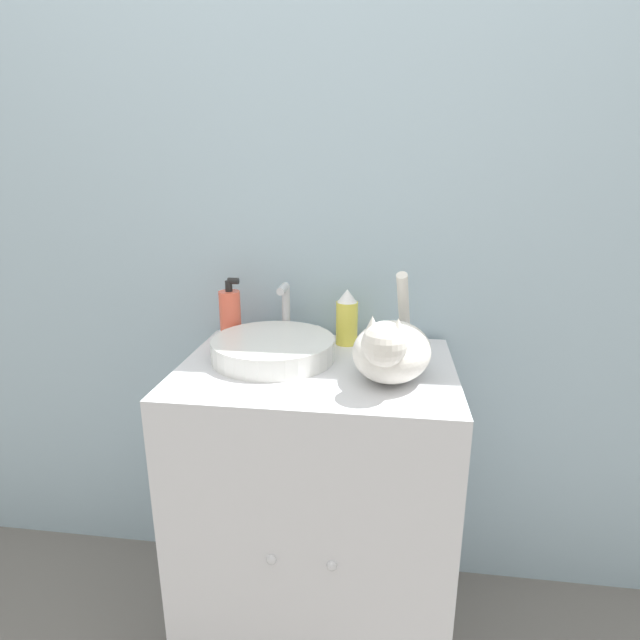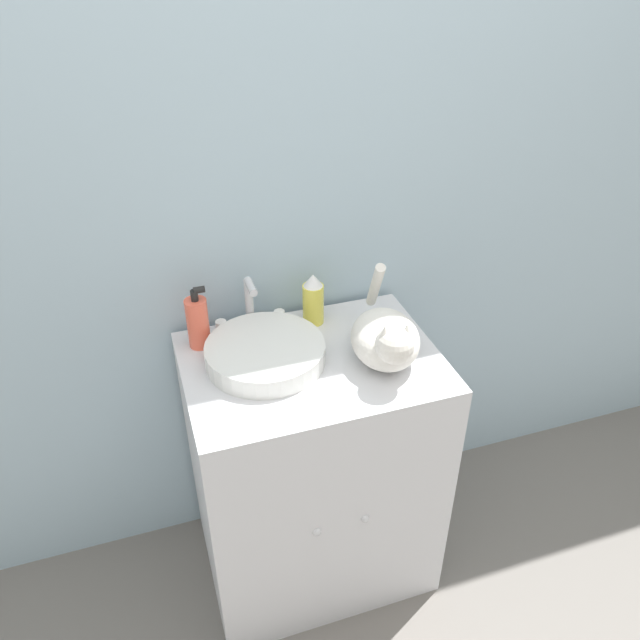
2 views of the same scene
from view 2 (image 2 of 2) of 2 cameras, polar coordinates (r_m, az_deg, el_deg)
The scene contains 8 objects.
ground_plane at distance 2.13m, azimuth 1.69°, elevation -25.78°, with size 8.00×8.00×0.00m, color slate.
wall_back at distance 1.71m, azimuth -3.91°, elevation 13.47°, with size 6.00×0.05×2.50m.
vanity_cabinet at distance 1.94m, azimuth -0.64°, elevation -13.49°, with size 0.68×0.51×0.83m.
sink_basin at distance 1.65m, azimuth -5.02°, elevation -3.02°, with size 0.32×0.32×0.05m.
faucet at distance 1.76m, azimuth -6.41°, elevation 1.16°, with size 0.20×0.09×0.16m.
cat at distance 1.62m, azimuth 6.08°, elevation -1.69°, with size 0.22×0.35×0.23m.
soap_bottle at distance 1.71m, azimuth -11.11°, elevation -0.17°, with size 0.06×0.06×0.18m.
spray_bottle at distance 1.77m, azimuth -0.63°, elevation 1.90°, with size 0.06×0.06×0.16m.
Camera 2 is at (-0.39, -1.01, 1.84)m, focal length 35.00 mm.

